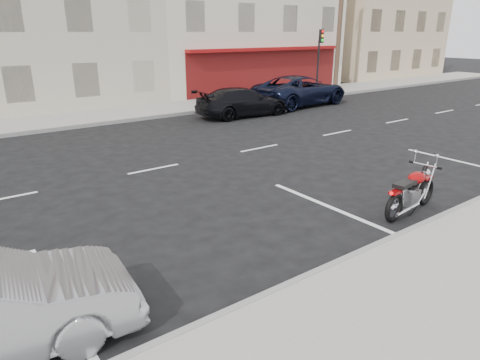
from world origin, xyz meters
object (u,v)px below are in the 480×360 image
object	(u,v)px
utility_pole	(340,16)
car_far	(243,102)
motorcycle	(427,185)
suv_far	(300,90)
traffic_light	(319,53)
fire_hydrant	(299,87)

from	to	relation	value
utility_pole	car_far	size ratio (longest dim) A/B	1.94
utility_pole	motorcycle	bearing A→B (deg)	-132.48
motorcycle	car_far	bearing A→B (deg)	68.42
motorcycle	suv_far	xyz separation A→B (m)	(7.67, 12.11, 0.32)
traffic_light	motorcycle	xyz separation A→B (m)	(-11.61, -14.59, -2.08)
utility_pole	motorcycle	xyz separation A→B (m)	(-13.61, -14.86, -4.27)
utility_pole	fire_hydrant	distance (m)	5.48
utility_pole	motorcycle	size ratio (longest dim) A/B	4.35
utility_pole	fire_hydrant	size ratio (longest dim) A/B	12.50
utility_pole	motorcycle	world-z (taller)	utility_pole
suv_far	utility_pole	bearing A→B (deg)	-69.50
suv_far	car_far	distance (m)	4.51
car_far	utility_pole	bearing A→B (deg)	-68.37
fire_hydrant	motorcycle	size ratio (longest dim) A/B	0.35
utility_pole	suv_far	size ratio (longest dim) A/B	1.57
traffic_light	suv_far	world-z (taller)	traffic_light
motorcycle	suv_far	distance (m)	14.34
suv_far	motorcycle	bearing A→B (deg)	143.33
fire_hydrant	motorcycle	xyz separation A→B (m)	(-10.11, -14.76, -0.06)
suv_far	car_far	size ratio (longest dim) A/B	1.24
fire_hydrant	car_far	size ratio (longest dim) A/B	0.16
fire_hydrant	suv_far	size ratio (longest dim) A/B	0.13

